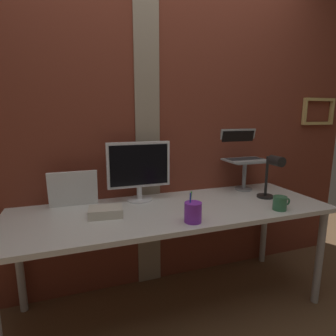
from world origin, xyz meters
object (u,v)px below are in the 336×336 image
(coffee_mug, at_px, (280,203))
(whiteboard_panel, at_px, (73,189))
(pen_cup, at_px, (193,212))
(monitor, at_px, (139,168))
(laptop, at_px, (241,151))
(desk_lamp, at_px, (272,173))

(coffee_mug, bearing_deg, whiteboard_panel, 157.94)
(pen_cup, bearing_deg, coffee_mug, -0.02)
(monitor, bearing_deg, whiteboard_panel, 177.21)
(monitor, height_order, pen_cup, monitor)
(laptop, distance_m, pen_cup, 0.91)
(laptop, bearing_deg, monitor, -175.33)
(desk_lamp, distance_m, pen_cup, 0.74)
(coffee_mug, bearing_deg, desk_lamp, 65.94)
(monitor, relative_size, coffee_mug, 3.60)
(laptop, xyz_separation_m, pen_cup, (-0.67, -0.56, -0.25))
(laptop, relative_size, pen_cup, 1.89)
(monitor, xyz_separation_m, whiteboard_panel, (-0.44, 0.02, -0.12))
(laptop, bearing_deg, desk_lamp, -85.63)
(desk_lamp, bearing_deg, monitor, 162.29)
(pen_cup, relative_size, coffee_mug, 1.41)
(monitor, distance_m, laptop, 0.88)
(pen_cup, distance_m, coffee_mug, 0.61)
(desk_lamp, bearing_deg, whiteboard_panel, 167.05)
(laptop, distance_m, whiteboard_panel, 1.33)
(laptop, height_order, coffee_mug, laptop)
(whiteboard_panel, distance_m, pen_cup, 0.82)
(laptop, height_order, whiteboard_panel, laptop)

